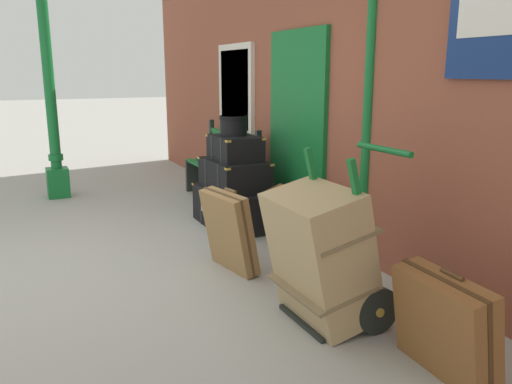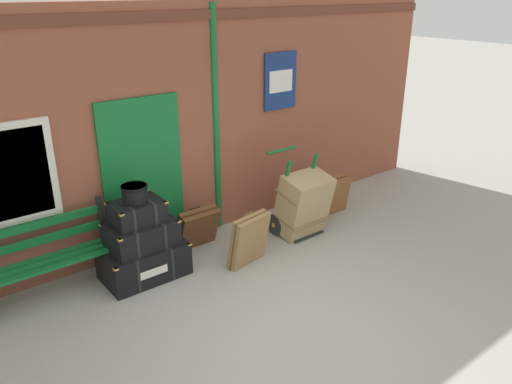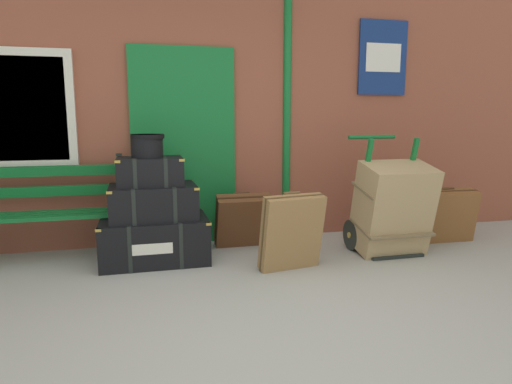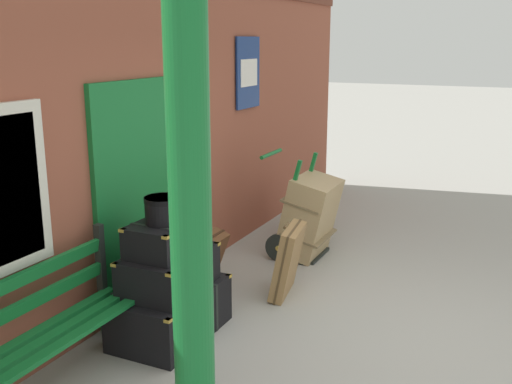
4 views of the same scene
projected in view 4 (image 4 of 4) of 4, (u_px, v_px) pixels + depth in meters
The scene contains 12 objects.
ground_plane at pixel (406, 350), 4.83m from camera, with size 60.00×60.00×0.00m, color #A3A099.
brick_facade at pixel (132, 133), 5.49m from camera, with size 10.40×0.35×3.20m.
platform_bench at pixel (48, 334), 4.16m from camera, with size 1.60×0.43×1.01m.
steamer_trunk_base at pixel (171, 312), 5.03m from camera, with size 1.01×0.65×0.43m.
steamer_trunk_middle at pixel (169, 271), 4.94m from camera, with size 0.82×0.57×0.33m.
steamer_trunk_top at pixel (165, 238), 4.86m from camera, with size 0.61×0.45×0.27m.
round_hatbox at pixel (163, 208), 4.78m from camera, with size 0.31×0.31×0.22m.
porters_trolley at pixel (295, 231), 6.96m from camera, with size 0.71×0.67×1.18m.
large_brown_trunk at pixel (309, 216), 6.84m from camera, with size 0.70×0.62×0.95m.
suitcase_charcoal at pixel (288, 261), 5.81m from camera, with size 0.60×0.35×0.72m.
suitcase_tan at pixel (311, 210), 7.74m from camera, with size 0.65×0.32×0.61m.
suitcase_brown at pixel (202, 262), 5.92m from camera, with size 0.58×0.36×0.59m.
Camera 4 is at (-4.46, -0.77, 2.43)m, focal length 42.00 mm.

